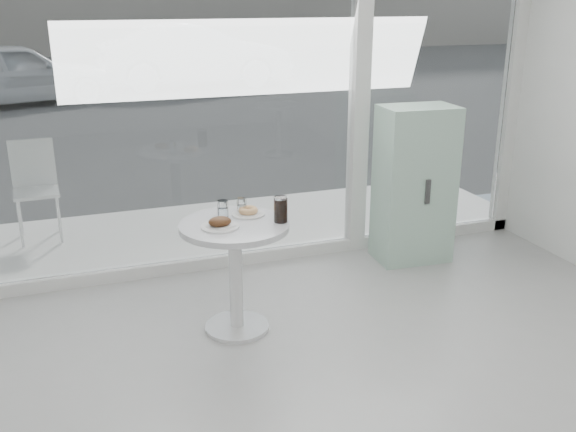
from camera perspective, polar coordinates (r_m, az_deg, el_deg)
name	(u,v)px	position (r m, az deg, el deg)	size (l,w,h in m)	color
storefront	(265,57)	(5.17, -2.03, 13.92)	(5.00, 0.14, 3.00)	silver
main_table	(235,254)	(4.25, -4.73, -3.43)	(0.72, 0.72, 0.77)	silver
patio_deck	(235,228)	(6.27, -4.72, -1.03)	(5.60, 1.60, 0.05)	beige
street	(116,81)	(18.10, -15.07, 11.51)	(40.00, 24.00, 0.00)	#373737
mint_cabinet	(414,185)	(5.50, 11.16, 2.74)	(0.64, 0.45, 1.32)	#9CC7AE
patio_chair	(35,183)	(6.24, -21.55, 2.71)	(0.40, 0.40, 0.90)	silver
car_white	(15,73)	(14.64, -23.13, 11.59)	(1.53, 3.81, 1.30)	silver
car_silver	(195,56)	(16.42, -8.30, 13.93)	(1.62, 4.63, 1.53)	#9C9FA3
plate_fritter	(220,223)	(4.10, -6.03, -0.65)	(0.24, 0.24, 0.07)	silver
plate_donut	(248,212)	(4.32, -3.55, 0.36)	(0.22, 0.22, 0.05)	silver
water_tumbler_a	(223,210)	(4.28, -5.80, 0.54)	(0.07, 0.07, 0.12)	white
water_tumbler_b	(242,207)	(4.35, -4.14, 0.84)	(0.07, 0.07, 0.11)	white
cola_glass	(281,210)	(4.16, -0.65, 0.56)	(0.09, 0.09, 0.17)	white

